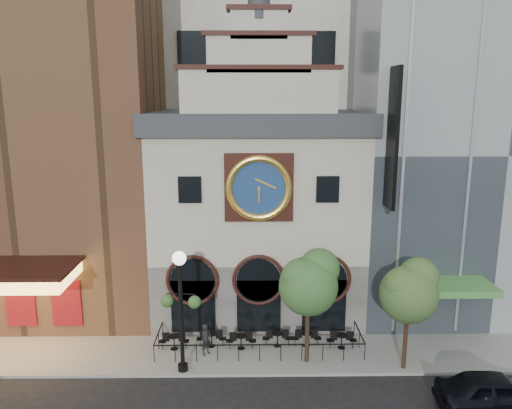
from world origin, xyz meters
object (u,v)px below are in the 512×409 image
object	(u,v)px
bistro_3	(277,338)
pedestrian	(206,339)
bistro_0	(174,341)
bistro_1	(211,338)
tree_right	(410,290)
bistro_4	(306,338)
car_right	(497,393)
tree_left	(309,281)
bistro_2	(241,341)
lamppost	(181,298)
bistro_5	(342,340)

from	to	relation	value
bistro_3	pedestrian	size ratio (longest dim) A/B	0.96
bistro_0	bistro_1	distance (m)	1.96
bistro_1	tree_right	world-z (taller)	tree_right
bistro_1	bistro_4	distance (m)	5.06
car_right	tree_left	distance (m)	9.29
bistro_2	bistro_3	world-z (taller)	same
pedestrian	bistro_3	bearing A→B (deg)	-34.24
bistro_3	lamppost	xyz separation A→B (m)	(-4.73, -2.34, 3.29)
pedestrian	lamppost	xyz separation A→B (m)	(-1.01, -1.54, 2.92)
bistro_2	bistro_3	xyz separation A→B (m)	(1.93, 0.25, 0.00)
bistro_5	tree_right	distance (m)	4.94
bistro_1	bistro_5	world-z (taller)	same
bistro_0	bistro_4	size ratio (longest dim) A/B	1.00
bistro_3	bistro_4	xyz separation A→B (m)	(1.55, -0.01, 0.00)
bistro_5	tree_right	size ratio (longest dim) A/B	0.28
bistro_0	car_right	bearing A→B (deg)	-19.91
bistro_1	bistro_5	xyz separation A→B (m)	(6.90, -0.28, 0.00)
bistro_2	bistro_4	xyz separation A→B (m)	(3.48, 0.25, 0.00)
bistro_5	bistro_2	bearing A→B (deg)	179.87
bistro_1	tree_left	size ratio (longest dim) A/B	0.27
bistro_0	bistro_1	bearing A→B (deg)	7.69
bistro_0	tree_left	world-z (taller)	tree_left
tree_right	lamppost	bearing A→B (deg)	-179.36
pedestrian	lamppost	size ratio (longest dim) A/B	0.27
bistro_3	tree_right	world-z (taller)	tree_right
bistro_1	bistro_4	bearing A→B (deg)	-0.20
bistro_4	tree_left	bearing A→B (deg)	-93.87
bistro_1	pedestrian	distance (m)	0.91
pedestrian	car_right	bearing A→B (deg)	-66.65
bistro_1	bistro_5	bearing A→B (deg)	-2.29
bistro_0	bistro_2	xyz separation A→B (m)	(3.53, -0.00, 0.00)
bistro_4	car_right	distance (m)	9.31
bistro_5	tree_left	xyz separation A→B (m)	(-1.95, -1.26, 3.79)
bistro_0	tree_right	xyz separation A→B (m)	(11.60, -1.97, 3.61)
bistro_1	pedestrian	world-z (taller)	pedestrian
bistro_0	car_right	xyz separation A→B (m)	(14.51, -5.25, 0.24)
tree_left	bistro_0	bearing A→B (deg)	169.56
bistro_4	tree_right	bearing A→B (deg)	-25.72
bistro_0	bistro_3	bearing A→B (deg)	2.67
bistro_3	bistro_5	world-z (taller)	same
bistro_5	car_right	bearing A→B (deg)	-42.80
car_right	tree_right	bearing A→B (deg)	42.98
lamppost	tree_right	distance (m)	10.87
tree_left	bistro_2	bearing A→B (deg)	159.35
bistro_5	tree_left	bearing A→B (deg)	-147.10
bistro_4	tree_left	xyz separation A→B (m)	(-0.10, -1.52, 3.79)
tree_right	bistro_2	bearing A→B (deg)	166.30
car_right	pedestrian	xyz separation A→B (m)	(-12.77, 4.70, 0.12)
bistro_0	bistro_2	bearing A→B (deg)	-0.01
bistro_3	pedestrian	bearing A→B (deg)	-167.81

